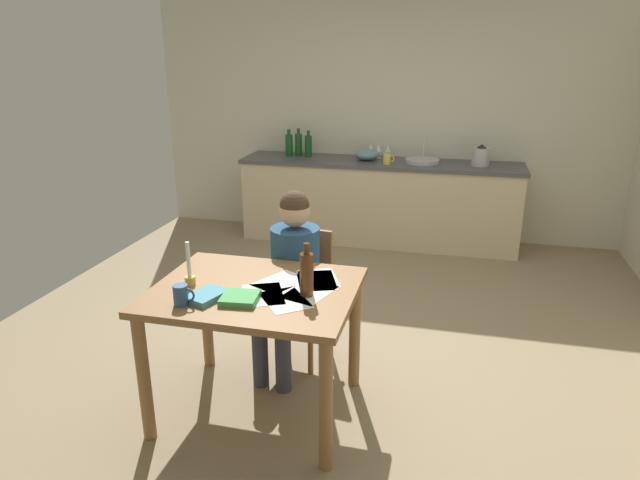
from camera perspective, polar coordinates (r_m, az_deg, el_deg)
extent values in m
cube|color=#937F60|center=(4.28, 1.42, -9.82)|extent=(5.20, 5.20, 0.04)
cube|color=beige|center=(6.36, 6.74, 12.15)|extent=(5.20, 0.12, 2.60)
cube|color=beige|center=(6.18, 5.99, 3.74)|extent=(2.95, 0.60, 0.86)
cube|color=#4C4C51|center=(6.07, 6.14, 7.84)|extent=(2.99, 0.64, 0.04)
cube|color=olive|center=(3.13, -6.67, -5.20)|extent=(1.12, 0.90, 0.04)
cylinder|color=olive|center=(3.21, -17.51, -13.31)|extent=(0.07, 0.07, 0.75)
cylinder|color=olive|center=(2.87, 0.58, -16.54)|extent=(0.07, 0.07, 0.75)
cylinder|color=olive|center=(3.81, -11.51, -7.45)|extent=(0.07, 0.07, 0.75)
cylinder|color=olive|center=(3.52, 3.56, -9.34)|extent=(0.07, 0.07, 0.75)
cube|color=olive|center=(3.78, -2.39, -5.55)|extent=(0.45, 0.45, 0.04)
cube|color=olive|center=(3.86, -1.31, -1.65)|extent=(0.36, 0.08, 0.40)
cylinder|color=olive|center=(3.82, -5.76, -9.43)|extent=(0.04, 0.04, 0.47)
cylinder|color=olive|center=(3.69, -0.98, -10.41)|extent=(0.04, 0.04, 0.47)
cylinder|color=olive|center=(4.09, -3.56, -7.35)|extent=(0.04, 0.04, 0.47)
cylinder|color=olive|center=(3.97, 0.93, -8.17)|extent=(0.04, 0.04, 0.47)
cylinder|color=navy|center=(3.67, -2.52, -2.48)|extent=(0.36, 0.36, 0.50)
sphere|color=#D8AD8C|center=(3.56, -2.61, 2.92)|extent=(0.20, 0.20, 0.20)
sphere|color=#473323|center=(3.55, -2.62, 3.54)|extent=(0.19, 0.19, 0.19)
cylinder|color=#383847|center=(3.65, -4.85, -6.97)|extent=(0.18, 0.39, 0.13)
cylinder|color=#383847|center=(3.61, -6.12, -11.40)|extent=(0.10, 0.10, 0.45)
cylinder|color=#383847|center=(3.59, -2.54, -7.41)|extent=(0.18, 0.39, 0.13)
cylinder|color=#383847|center=(3.54, -3.78, -11.93)|extent=(0.10, 0.10, 0.45)
cylinder|color=#33598C|center=(2.97, -14.01, -5.46)|extent=(0.08, 0.08, 0.11)
torus|color=#33598C|center=(2.95, -13.28, -5.46)|extent=(0.07, 0.01, 0.07)
cylinder|color=gold|center=(3.21, -13.09, -4.06)|extent=(0.06, 0.06, 0.05)
cylinder|color=white|center=(3.17, -13.26, -1.95)|extent=(0.02, 0.02, 0.20)
cube|color=teal|center=(3.03, -11.47, -5.58)|extent=(0.21, 0.25, 0.03)
cube|color=#4AA457|center=(2.97, -8.16, -5.88)|extent=(0.21, 0.20, 0.03)
cube|color=white|center=(3.04, -5.82, -5.54)|extent=(0.31, 0.36, 0.00)
cube|color=white|center=(3.19, -4.05, -4.27)|extent=(0.32, 0.36, 0.00)
cube|color=white|center=(3.19, -0.36, -4.16)|extent=(0.30, 0.35, 0.00)
cube|color=white|center=(3.22, -0.17, -3.96)|extent=(0.31, 0.36, 0.00)
cube|color=white|center=(3.05, -1.09, -5.34)|extent=(0.29, 0.34, 0.00)
cube|color=white|center=(2.96, -3.58, -6.12)|extent=(0.35, 0.36, 0.00)
cylinder|color=#593319|center=(2.97, -1.36, -3.58)|extent=(0.07, 0.07, 0.24)
cylinder|color=#593319|center=(2.91, -1.39, -0.88)|extent=(0.03, 0.03, 0.06)
cylinder|color=#B2B7BC|center=(6.02, 10.36, 7.93)|extent=(0.36, 0.36, 0.04)
cylinder|color=silver|center=(6.16, 10.52, 9.11)|extent=(0.02, 0.02, 0.24)
cylinder|color=#194C23|center=(6.32, -3.17, 9.62)|extent=(0.08, 0.08, 0.24)
cylinder|color=#194C23|center=(6.30, -3.20, 10.94)|extent=(0.04, 0.04, 0.06)
cylinder|color=#194C23|center=(6.33, -2.19, 9.67)|extent=(0.08, 0.08, 0.24)
cylinder|color=#194C23|center=(6.30, -2.21, 11.03)|extent=(0.04, 0.04, 0.06)
cylinder|color=#194C23|center=(6.27, -1.19, 9.54)|extent=(0.08, 0.08, 0.23)
cylinder|color=#194C23|center=(6.25, -1.20, 10.84)|extent=(0.04, 0.04, 0.06)
ellipsoid|color=#668C99|center=(6.10, 4.81, 8.68)|extent=(0.26, 0.26, 0.12)
cylinder|color=#B7BABF|center=(6.00, 16.07, 8.15)|extent=(0.18, 0.18, 0.18)
cone|color=#262628|center=(5.99, 16.17, 9.18)|extent=(0.11, 0.11, 0.04)
cylinder|color=silver|center=(6.21, 6.89, 8.26)|extent=(0.06, 0.06, 0.00)
cylinder|color=silver|center=(6.20, 6.90, 8.59)|extent=(0.01, 0.01, 0.07)
cone|color=silver|center=(6.19, 6.93, 9.28)|extent=(0.07, 0.07, 0.08)
cylinder|color=silver|center=(6.22, 5.96, 8.31)|extent=(0.06, 0.06, 0.00)
cylinder|color=silver|center=(6.21, 5.97, 8.65)|extent=(0.01, 0.01, 0.07)
cone|color=silver|center=(6.20, 5.99, 9.33)|extent=(0.07, 0.07, 0.08)
cylinder|color=silver|center=(6.23, 5.14, 8.36)|extent=(0.06, 0.06, 0.00)
cylinder|color=silver|center=(6.23, 5.15, 8.70)|extent=(0.01, 0.01, 0.07)
cone|color=silver|center=(6.21, 5.17, 9.38)|extent=(0.07, 0.07, 0.08)
cylinder|color=#F2CC4C|center=(5.90, 6.83, 8.20)|extent=(0.08, 0.08, 0.10)
torus|color=#F2CC4C|center=(5.90, 7.26, 8.22)|extent=(0.07, 0.01, 0.07)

